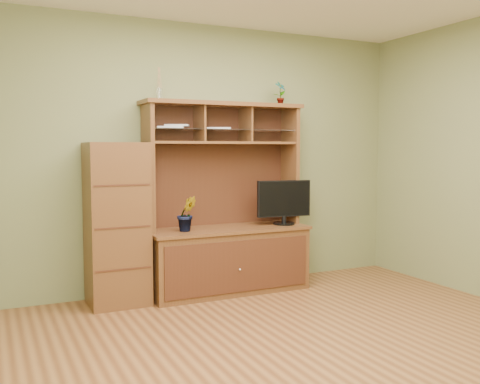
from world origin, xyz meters
TOP-DOWN VIEW (x-y plane):
  - room at (0.00, 0.00)m, footprint 4.54×4.04m
  - media_hutch at (0.11, 1.73)m, footprint 1.66×0.61m
  - monitor at (0.73, 1.64)m, footprint 0.58×0.22m
  - orchid_plant at (-0.34, 1.65)m, footprint 0.20×0.17m
  - top_plant at (0.77, 1.80)m, footprint 0.15×0.13m
  - reed_diffuser at (-0.55, 1.80)m, footprint 0.06×0.06m
  - magazines at (-0.26, 1.81)m, footprint 0.79×0.25m
  - side_cabinet at (-0.99, 1.74)m, footprint 0.53×0.49m

SIDE VIEW (x-z plane):
  - media_hutch at x=0.11m, z-range -0.43..1.47m
  - side_cabinet at x=-0.99m, z-range 0.00..1.50m
  - orchid_plant at x=-0.34m, z-range 0.65..0.99m
  - monitor at x=0.73m, z-range 0.66..1.12m
  - room at x=0.00m, z-range -0.02..2.72m
  - magazines at x=-0.26m, z-range 1.63..1.67m
  - reed_diffuser at x=-0.55m, z-range 1.87..2.18m
  - top_plant at x=0.77m, z-range 1.90..2.15m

